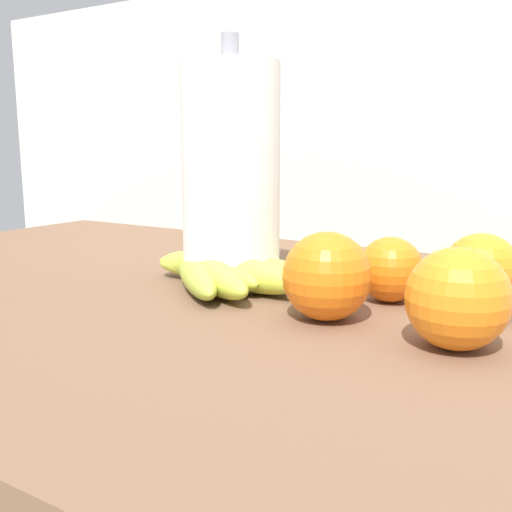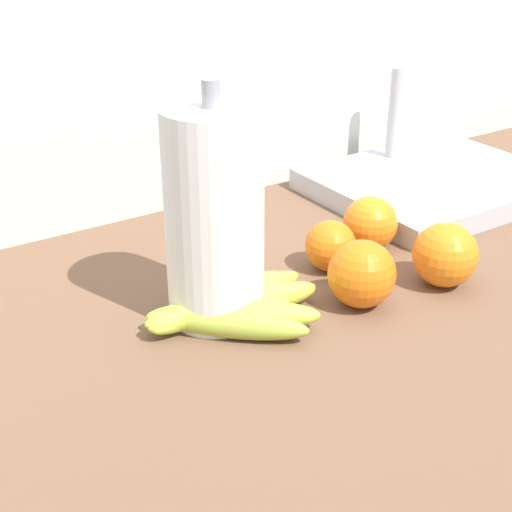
{
  "view_description": "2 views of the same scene",
  "coord_description": "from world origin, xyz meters",
  "views": [
    {
      "loc": [
        0.13,
        -0.52,
        1.03
      ],
      "look_at": [
        -0.21,
        0.02,
        0.91
      ],
      "focal_mm": 41.71,
      "sensor_mm": 36.0,
      "label": 1
    },
    {
      "loc": [
        -0.64,
        -0.63,
        1.33
      ],
      "look_at": [
        -0.22,
        0.01,
        0.95
      ],
      "focal_mm": 52.64,
      "sensor_mm": 36.0,
      "label": 2
    }
  ],
  "objects": [
    {
      "name": "orange_center",
      "position": [
        -0.07,
        0.06,
        0.91
      ],
      "size": [
        0.07,
        0.07,
        0.07
      ],
      "primitive_type": "sphere",
      "color": "orange",
      "rests_on": "counter"
    },
    {
      "name": "wall_back",
      "position": [
        0.0,
        0.39,
        0.65
      ],
      "size": [
        2.12,
        0.06,
        1.3
      ],
      "primitive_type": "cube",
      "color": "silver",
      "rests_on": "ground"
    },
    {
      "name": "orange_back_left",
      "position": [
        0.01,
        0.08,
        0.91
      ],
      "size": [
        0.08,
        0.08,
        0.08
      ],
      "primitive_type": "sphere",
      "color": "orange",
      "rests_on": "counter"
    },
    {
      "name": "banana_bunch",
      "position": [
        -0.26,
        0.02,
        0.89
      ],
      "size": [
        0.22,
        0.16,
        0.04
      ],
      "color": "#AABD3F",
      "rests_on": "counter"
    },
    {
      "name": "paper_towel_roll",
      "position": [
        -0.26,
        0.04,
        1.0
      ],
      "size": [
        0.11,
        0.11,
        0.28
      ],
      "color": "white",
      "rests_on": "counter"
    },
    {
      "name": "orange_right",
      "position": [
        -0.1,
        -0.03,
        0.91
      ],
      "size": [
        0.08,
        0.08,
        0.08
      ],
      "primitive_type": "sphere",
      "color": "orange",
      "rests_on": "counter"
    },
    {
      "name": "orange_far_right",
      "position": [
        0.02,
        -0.05,
        0.91
      ],
      "size": [
        0.08,
        0.08,
        0.08
      ],
      "primitive_type": "sphere",
      "color": "orange",
      "rests_on": "counter"
    },
    {
      "name": "sink_basin",
      "position": [
        0.24,
        0.19,
        0.89
      ],
      "size": [
        0.37,
        0.3,
        0.19
      ],
      "color": "#B7BABF",
      "rests_on": "counter"
    }
  ]
}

